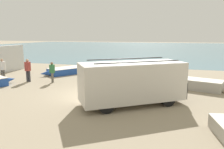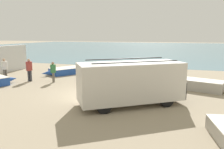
% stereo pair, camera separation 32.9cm
% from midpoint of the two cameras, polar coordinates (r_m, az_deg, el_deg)
% --- Properties ---
extents(ground_plane, '(200.00, 200.00, 0.00)m').
position_cam_midpoint_polar(ground_plane, '(13.56, -4.68, -5.15)').
color(ground_plane, gray).
extents(sea_water, '(120.00, 80.00, 0.01)m').
position_cam_midpoint_polar(sea_water, '(64.40, 12.95, 6.86)').
color(sea_water, slate).
rests_on(sea_water, ground_plane).
extents(parked_van, '(5.55, 4.63, 2.37)m').
position_cam_midpoint_polar(parked_van, '(11.31, 5.85, -1.89)').
color(parked_van, beige).
rests_on(parked_van, ground_plane).
extents(fishing_rowboat_0, '(3.92, 5.16, 0.59)m').
position_cam_midpoint_polar(fishing_rowboat_0, '(21.16, -9.85, 1.16)').
color(fishing_rowboat_0, '#234CA3').
rests_on(fishing_rowboat_0, ground_plane).
extents(fishing_rowboat_3, '(1.45, 4.24, 0.55)m').
position_cam_midpoint_polar(fishing_rowboat_3, '(19.41, 7.54, 0.33)').
color(fishing_rowboat_3, '#234CA3').
rests_on(fishing_rowboat_3, ground_plane).
extents(fishing_rowboat_4, '(4.53, 2.35, 0.69)m').
position_cam_midpoint_polar(fishing_rowboat_4, '(15.71, 21.77, -2.43)').
color(fishing_rowboat_4, '#ADA89E').
rests_on(fishing_rowboat_4, ground_plane).
extents(fisherman_0, '(0.44, 0.44, 1.69)m').
position_cam_midpoint_polar(fisherman_0, '(15.99, -2.61, 0.96)').
color(fisherman_0, '#38383D').
rests_on(fisherman_0, ground_plane).
extents(fisherman_1, '(0.47, 0.47, 1.79)m').
position_cam_midpoint_polar(fisherman_1, '(18.19, -20.33, 1.64)').
color(fisherman_1, '#38383D').
rests_on(fisherman_1, ground_plane).
extents(fisherman_2, '(0.42, 0.42, 1.59)m').
position_cam_midpoint_polar(fisherman_2, '(17.24, -14.60, 1.10)').
color(fisherman_2, '#5B564C').
rests_on(fisherman_2, ground_plane).
extents(fisherman_3, '(0.46, 0.46, 1.73)m').
position_cam_midpoint_polar(fisherman_3, '(19.70, -25.83, 1.78)').
color(fisherman_3, '#5B564C').
rests_on(fisherman_3, ground_plane).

